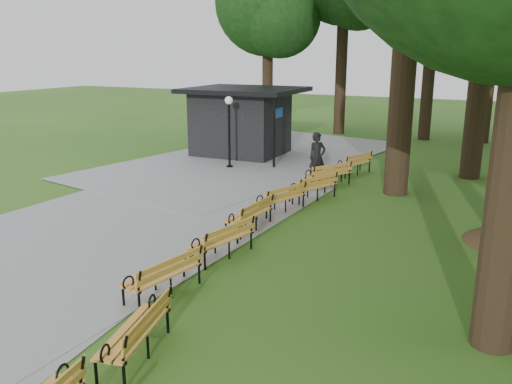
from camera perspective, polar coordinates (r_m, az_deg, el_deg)
The scene contains 13 objects.
ground at distance 10.21m, azimuth -12.65°, elevation -12.94°, with size 100.00×100.00×0.00m, color #32641C.
path at distance 14.75m, azimuth -17.36°, elevation -4.29°, with size 12.00×38.00×0.06m, color gray.
person at distance 19.59m, azimuth 6.59°, elevation 3.70°, with size 0.68×0.45×1.86m, color black.
kiosk at distance 24.78m, azimuth -1.64°, elevation 7.59°, with size 4.97×4.32×3.11m, color black, non-canonical shape.
lamp_post at distance 21.73m, azimuth -2.92°, elevation 8.10°, with size 0.32×0.32×2.95m.
bench_2 at distance 8.83m, azimuth -12.96°, elevation -14.42°, with size 1.90×0.64×0.88m, color orange, non-canonical shape.
bench_3 at distance 10.76m, azimuth -10.00°, elevation -8.70°, with size 1.90×0.64×0.88m, color orange, non-canonical shape.
bench_4 at distance 12.50m, azimuth -3.68°, elevation -5.08°, with size 1.90×0.64×0.88m, color orange, non-canonical shape.
bench_5 at distance 14.30m, azimuth -0.76°, elevation -2.46°, with size 1.90×0.64×0.88m, color orange, non-canonical shape.
bench_6 at distance 15.90m, azimuth 2.60°, elevation -0.67°, with size 1.90×0.64×0.88m, color orange, non-canonical shape.
bench_7 at distance 17.32m, azimuth 6.10°, elevation 0.56°, with size 1.90×0.64×0.88m, color orange, non-canonical shape.
bench_8 at distance 19.19m, azimuth 7.71°, elevation 1.92°, with size 1.90×0.64×0.88m, color orange, non-canonical shape.
bench_9 at distance 21.17m, azimuth 10.40°, elevation 3.03°, with size 1.90×0.64×0.88m, color orange, non-canonical shape.
Camera 1 is at (5.92, -6.85, 4.71)m, focal length 37.24 mm.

